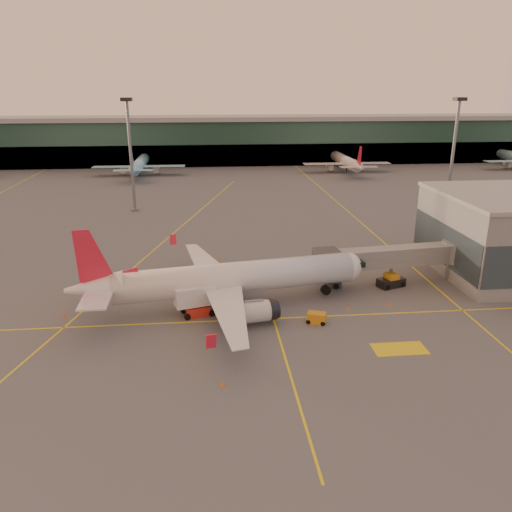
{
  "coord_description": "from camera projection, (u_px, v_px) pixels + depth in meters",
  "views": [
    {
      "loc": [
        -2.78,
        -51.59,
        27.66
      ],
      "look_at": [
        3.78,
        15.07,
        5.0
      ],
      "focal_mm": 35.0,
      "sensor_mm": 36.0,
      "label": 1
    }
  ],
  "objects": [
    {
      "name": "gpu_cart",
      "position": [
        317.0,
        318.0,
        61.58
      ],
      "size": [
        2.66,
        2.14,
        1.35
      ],
      "rotation": [
        0.0,
        0.0,
        -0.38
      ],
      "color": "#BF7F17",
      "rests_on": "ground"
    },
    {
      "name": "distant_aircraft_row",
      "position": [
        247.0,
        173.0,
        170.0
      ],
      "size": [
        350.0,
        34.0,
        13.0
      ],
      "color": "#8BC9E8",
      "rests_on": "ground"
    },
    {
      "name": "gate_building",
      "position": [
        501.0,
        234.0,
        76.54
      ],
      "size": [
        18.4,
        22.4,
        12.6
      ],
      "color": "slate",
      "rests_on": "ground"
    },
    {
      "name": "cone_nose",
      "position": [
        389.0,
        303.0,
        66.77
      ],
      "size": [
        0.41,
        0.41,
        0.52
      ],
      "color": "orange",
      "rests_on": "ground"
    },
    {
      "name": "ground",
      "position": [
        236.0,
        339.0,
        57.76
      ],
      "size": [
        600.0,
        600.0,
        0.0
      ],
      "primitive_type": "plane",
      "color": "#4C4F54",
      "rests_on": "ground"
    },
    {
      "name": "cone_tail",
      "position": [
        64.0,
        315.0,
        63.37
      ],
      "size": [
        0.39,
        0.39,
        0.5
      ],
      "color": "orange",
      "rests_on": "ground"
    },
    {
      "name": "terminal",
      "position": [
        213.0,
        140.0,
        188.62
      ],
      "size": [
        400.0,
        20.0,
        17.6
      ],
      "color": "#19382D",
      "rests_on": "ground"
    },
    {
      "name": "pushback_tug",
      "position": [
        391.0,
        281.0,
        72.84
      ],
      "size": [
        4.36,
        3.26,
        2.0
      ],
      "rotation": [
        0.0,
        0.0,
        0.35
      ],
      "color": "black",
      "rests_on": "ground"
    },
    {
      "name": "mast_west_near",
      "position": [
        130.0,
        147.0,
        113.36
      ],
      "size": [
        2.4,
        2.4,
        25.6
      ],
      "color": "slate",
      "rests_on": "ground"
    },
    {
      "name": "mast_east_near",
      "position": [
        454.0,
        145.0,
        116.55
      ],
      "size": [
        2.4,
        2.4,
        25.6
      ],
      "color": "slate",
      "rests_on": "ground"
    },
    {
      "name": "main_airplane",
      "position": [
        226.0,
        280.0,
        65.08
      ],
      "size": [
        39.22,
        35.54,
        11.87
      ],
      "rotation": [
        0.0,
        0.0,
        0.16
      ],
      "color": "silver",
      "rests_on": "ground"
    },
    {
      "name": "cone_wing_left",
      "position": [
        219.0,
        260.0,
        83.73
      ],
      "size": [
        0.41,
        0.41,
        0.52
      ],
      "color": "orange",
      "rests_on": "ground"
    },
    {
      "name": "jet_bridge",
      "position": [
        400.0,
        258.0,
        72.95
      ],
      "size": [
        24.28,
        5.99,
        5.87
      ],
      "color": "slate",
      "rests_on": "ground"
    },
    {
      "name": "catering_truck",
      "position": [
        196.0,
        299.0,
        63.24
      ],
      "size": [
        5.52,
        3.49,
        3.97
      ],
      "rotation": [
        0.0,
        0.0,
        0.27
      ],
      "color": "red",
      "rests_on": "ground"
    },
    {
      "name": "cone_wing_right",
      "position": [
        223.0,
        384.0,
        48.66
      ],
      "size": [
        0.4,
        0.4,
        0.51
      ],
      "color": "orange",
      "rests_on": "ground"
    },
    {
      "name": "taxi_markings",
      "position": [
        186.0,
        234.0,
        99.02
      ],
      "size": [
        100.12,
        173.0,
        0.01
      ],
      "color": "yellow",
      "rests_on": "ground"
    },
    {
      "name": "cone_fwd",
      "position": [
        348.0,
        308.0,
        65.41
      ],
      "size": [
        0.4,
        0.4,
        0.51
      ],
      "color": "orange",
      "rests_on": "ground"
    }
  ]
}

